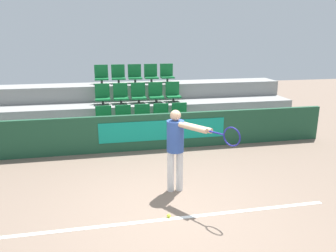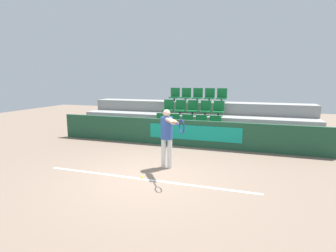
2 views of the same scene
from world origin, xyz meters
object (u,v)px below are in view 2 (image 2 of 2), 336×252
Objects in this scene: stadium_chair_8 at (205,109)px; tennis_ball at (142,177)px; stadium_chair_10 at (175,95)px; stadium_chair_11 at (186,95)px; stadium_chair_0 at (161,122)px; stadium_chair_3 at (201,124)px; stadium_chair_13 at (210,96)px; stadium_chair_6 at (180,108)px; stadium_chair_7 at (193,108)px; stadium_chair_4 at (215,125)px; stadium_chair_2 at (187,123)px; stadium_chair_9 at (219,109)px; stadium_chair_12 at (198,96)px; stadium_chair_5 at (168,108)px; stadium_chair_1 at (174,122)px; tennis_player at (167,133)px; stadium_chair_14 at (222,96)px.

stadium_chair_8 is 5.17m from tennis_ball.
stadium_chair_11 is (0.53, 0.00, 0.00)m from stadium_chair_10.
stadium_chair_3 is (1.59, 0.00, 0.00)m from stadium_chair_0.
stadium_chair_13 is (1.06, 0.00, 0.00)m from stadium_chair_11.
stadium_chair_6 is 1.06m from stadium_chair_8.
stadium_chair_10 is 6.23m from tennis_ball.
stadium_chair_7 is at bearing 180.00° from stadium_chair_8.
stadium_chair_2 is at bearing 180.00° from stadium_chair_4.
stadium_chair_6 is 1.00× the size of stadium_chair_10.
stadium_chair_13 reaches higher than stadium_chair_6.
stadium_chair_9 is 8.96× the size of tennis_ball.
stadium_chair_0 is at bearing -156.24° from stadium_chair_9.
stadium_chair_0 is 2.35m from stadium_chair_12.
stadium_chair_0 is at bearing -90.00° from stadium_chair_5.
stadium_chair_3 is 1.00× the size of stadium_chair_6.
stadium_chair_7 is 0.53m from stadium_chair_8.
stadium_chair_1 is at bearing -149.59° from stadium_chair_9.
stadium_chair_5 and stadium_chair_7 have the same top height.
stadium_chair_9 is at bearing -60.41° from stadium_chair_13.
stadium_chair_12 reaches higher than tennis_player.
stadium_chair_13 reaches higher than stadium_chair_4.
stadium_chair_4 is 1.17m from stadium_chair_8.
stadium_chair_12 is at bearing 90.00° from stadium_chair_7.
stadium_chair_10 is at bearing 156.24° from stadium_chair_9.
stadium_chair_4 is at bearing -90.00° from stadium_chair_9.
stadium_chair_4 is at bearing -90.00° from stadium_chair_14.
stadium_chair_11 reaches higher than stadium_chair_3.
stadium_chair_6 is (0.53, 0.93, 0.47)m from stadium_chair_0.
stadium_chair_2 is 1.49m from stadium_chair_9.
stadium_chair_14 reaches higher than stadium_chair_7.
stadium_chair_10 reaches higher than stadium_chair_7.
stadium_chair_3 is 1.17m from stadium_chair_7.
stadium_chair_13 is at bearing 60.41° from stadium_chair_7.
tennis_player is (-0.27, -5.05, -0.69)m from stadium_chair_13.
stadium_chair_13 is at bearing 105.85° from stadium_chair_4.
stadium_chair_0 is 2.16m from stadium_chair_11.
stadium_chair_9 is (0.00, 0.93, 0.47)m from stadium_chair_4.
stadium_chair_8 reaches higher than stadium_chair_2.
stadium_chair_10 is at bearing 138.64° from stadium_chair_4.
stadium_chair_11 and stadium_chair_14 have the same top height.
stadium_chair_5 is 1.59m from stadium_chair_8.
stadium_chair_5 is at bearing 149.59° from stadium_chair_3.
stadium_chair_10 and stadium_chair_11 have the same top height.
stadium_chair_2 is 1.49m from stadium_chair_5.
stadium_chair_7 is at bearing 0.00° from stadium_chair_6.
stadium_chair_12 is at bearing 0.00° from stadium_chair_10.
stadium_chair_3 is at bearing -41.36° from stadium_chair_6.
stadium_chair_0 is 1.00× the size of stadium_chair_4.
stadium_chair_9 is 1.00× the size of stadium_chair_11.
stadium_chair_11 reaches higher than stadium_chair_8.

